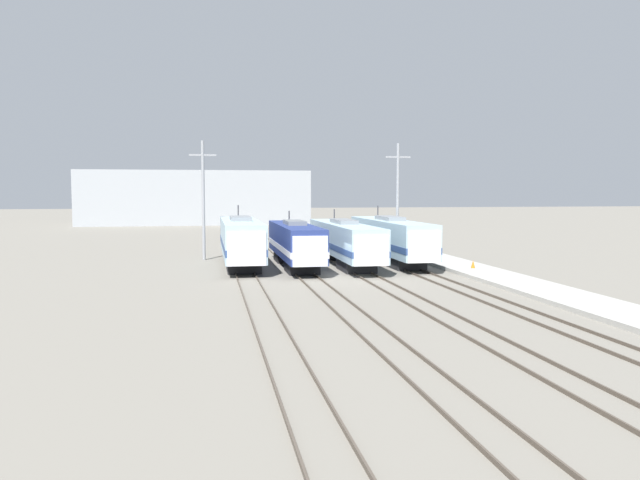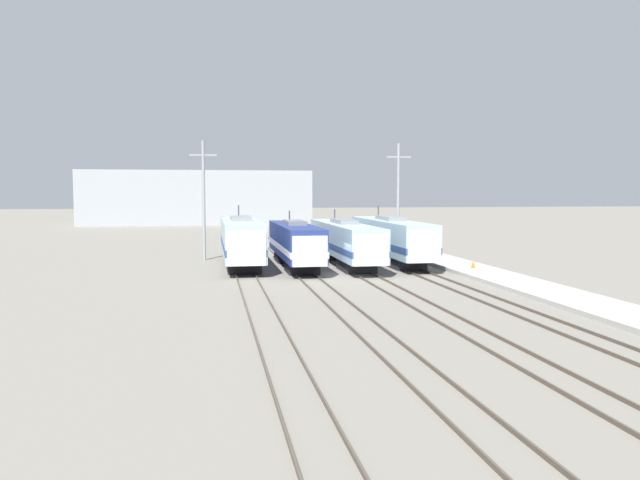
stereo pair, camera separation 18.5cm
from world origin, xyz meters
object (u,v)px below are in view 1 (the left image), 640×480
(locomotive_center_left, at_px, (296,243))
(catenary_tower_right, at_px, (398,197))
(locomotive_center_right, at_px, (345,242))
(catenary_tower_left, at_px, (203,198))
(locomotive_far_left, at_px, (241,241))
(locomotive_far_right, at_px, (391,239))
(traffic_cone, at_px, (473,264))

(locomotive_center_left, distance_m, catenary_tower_right, 13.78)
(locomotive_center_right, bearing_deg, catenary_tower_right, 43.18)
(catenary_tower_left, bearing_deg, locomotive_center_right, -27.31)
(locomotive_center_left, distance_m, locomotive_center_right, 4.57)
(locomotive_far_left, xyz_separation_m, locomotive_far_right, (13.43, 0.30, -0.05))
(locomotive_far_right, xyz_separation_m, catenary_tower_right, (2.18, 5.19, 3.68))
(locomotive_center_right, xyz_separation_m, catenary_tower_right, (6.66, 6.25, 3.78))
(catenary_tower_right, bearing_deg, locomotive_far_left, -160.61)
(catenary_tower_left, height_order, catenary_tower_right, same)
(locomotive_center_right, bearing_deg, locomotive_center_left, -168.14)
(locomotive_center_left, distance_m, locomotive_far_right, 9.17)
(locomotive_center_right, distance_m, catenary_tower_right, 9.88)
(locomotive_far_right, xyz_separation_m, traffic_cone, (4.57, -7.36, -1.53))
(locomotive_far_left, height_order, traffic_cone, locomotive_far_left)
(locomotive_far_left, distance_m, locomotive_center_left, 4.79)
(catenary_tower_left, distance_m, catenary_tower_right, 18.76)
(locomotive_far_right, bearing_deg, locomotive_center_right, -166.70)
(locomotive_far_right, height_order, catenary_tower_left, catenary_tower_left)
(locomotive_center_right, distance_m, catenary_tower_left, 14.13)
(locomotive_center_left, bearing_deg, traffic_cone, -21.62)
(locomotive_center_left, xyz_separation_m, locomotive_center_right, (4.48, 0.94, 0.00))
(locomotive_far_left, bearing_deg, catenary_tower_left, 119.85)
(locomotive_center_right, xyz_separation_m, locomotive_far_right, (4.48, 1.06, 0.10))
(locomotive_far_right, height_order, traffic_cone, locomotive_far_right)
(catenary_tower_left, bearing_deg, locomotive_far_right, -17.39)
(locomotive_far_left, bearing_deg, catenary_tower_right, 19.39)
(catenary_tower_right, bearing_deg, traffic_cone, -79.23)
(locomotive_far_right, bearing_deg, locomotive_far_left, -178.71)
(locomotive_center_left, height_order, locomotive_center_right, locomotive_center_right)
(locomotive_center_right, xyz_separation_m, traffic_cone, (9.04, -6.30, -1.43))
(locomotive_far_left, height_order, catenary_tower_right, catenary_tower_right)
(locomotive_center_right, bearing_deg, traffic_cone, -34.85)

